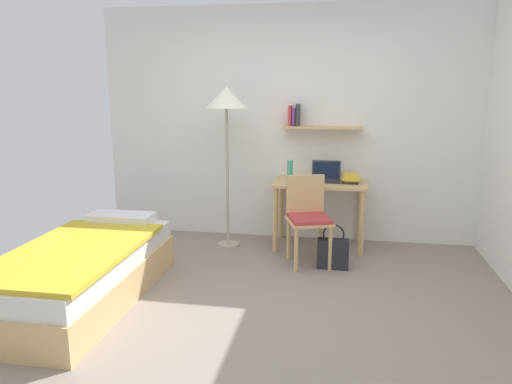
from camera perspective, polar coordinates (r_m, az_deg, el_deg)
The scene contains 10 objects.
ground_plane at distance 3.84m, azimuth 1.45°, elevation -14.23°, with size 5.28×5.28×0.00m, color gray.
wall_back at distance 5.46m, azimuth 4.67°, elevation 7.91°, with size 4.40×0.27×2.60m.
bed at distance 4.22m, azimuth -19.80°, elevation -8.91°, with size 0.90×1.91×0.54m.
desk at distance 5.23m, azimuth 7.53°, elevation -0.25°, with size 0.99×0.58×0.73m.
desk_chair at distance 4.76m, azimuth 6.18°, elevation -2.77°, with size 0.51×0.52×0.87m.
standing_lamp at distance 5.09m, azimuth -3.52°, elevation 10.29°, with size 0.44×0.44×1.73m.
laptop at distance 5.24m, azimuth 8.29°, elevation 1.89°, with size 0.31×0.22×0.21m.
water_bottle at distance 5.23m, azimuth 4.05°, elevation 2.59°, with size 0.06×0.06×0.22m, color #42A87F.
book_stack at distance 5.18m, azimuth 11.13°, elevation 1.61°, with size 0.19×0.24×0.09m.
handbag at distance 4.73m, azimuth 9.10°, elevation -7.11°, with size 0.30×0.12×0.44m.
Camera 1 is at (0.49, -3.40, 1.72)m, focal length 33.76 mm.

